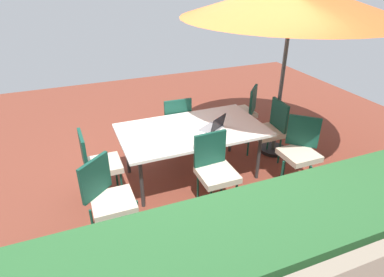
{
  "coord_description": "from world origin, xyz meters",
  "views": [
    {
      "loc": [
        1.55,
        3.83,
        2.81
      ],
      "look_at": [
        0.0,
        0.0,
        0.62
      ],
      "focal_mm": 30.79,
      "sensor_mm": 36.0,
      "label": 1
    }
  ],
  "objects_px": {
    "dining_table": "(192,132)",
    "chair_northwest": "(300,149)",
    "chair_north": "(215,168)",
    "chair_south": "(176,121)",
    "chair_west": "(269,128)",
    "laptop": "(214,126)",
    "chair_southwest": "(244,110)",
    "chair_northeast": "(108,196)",
    "chair_east": "(98,162)",
    "cup": "(160,135)"
  },
  "relations": [
    {
      "from": "chair_northeast",
      "to": "cup",
      "type": "bearing_deg",
      "value": -1.17
    },
    {
      "from": "chair_northwest",
      "to": "chair_northeast",
      "type": "relative_size",
      "value": 1.0
    },
    {
      "from": "chair_southwest",
      "to": "chair_northwest",
      "type": "xyz_separation_m",
      "value": [
        -0.03,
        1.49,
        0.0
      ]
    },
    {
      "from": "dining_table",
      "to": "chair_northwest",
      "type": "bearing_deg",
      "value": 151.33
    },
    {
      "from": "chair_northeast",
      "to": "laptop",
      "type": "relative_size",
      "value": 2.44
    },
    {
      "from": "chair_west",
      "to": "chair_northwest",
      "type": "bearing_deg",
      "value": 6.67
    },
    {
      "from": "chair_south",
      "to": "chair_east",
      "type": "bearing_deg",
      "value": 32.44
    },
    {
      "from": "chair_northwest",
      "to": "chair_northeast",
      "type": "bearing_deg",
      "value": -135.4
    },
    {
      "from": "chair_southwest",
      "to": "chair_south",
      "type": "distance_m",
      "value": 1.27
    },
    {
      "from": "chair_southwest",
      "to": "chair_northeast",
      "type": "xyz_separation_m",
      "value": [
        2.61,
        1.56,
        0.0
      ]
    },
    {
      "from": "chair_northeast",
      "to": "chair_south",
      "type": "bearing_deg",
      "value": 8.55
    },
    {
      "from": "chair_southwest",
      "to": "cup",
      "type": "relative_size",
      "value": 8.94
    },
    {
      "from": "dining_table",
      "to": "chair_northwest",
      "type": "distance_m",
      "value": 1.52
    },
    {
      "from": "chair_northwest",
      "to": "laptop",
      "type": "xyz_separation_m",
      "value": [
        1.05,
        -0.59,
        0.27
      ]
    },
    {
      "from": "chair_southwest",
      "to": "chair_northwest",
      "type": "relative_size",
      "value": 1.0
    },
    {
      "from": "chair_west",
      "to": "chair_north",
      "type": "bearing_deg",
      "value": -56.39
    },
    {
      "from": "dining_table",
      "to": "chair_north",
      "type": "relative_size",
      "value": 2.06
    },
    {
      "from": "chair_north",
      "to": "chair_west",
      "type": "bearing_deg",
      "value": 26.0
    },
    {
      "from": "chair_west",
      "to": "chair_northeast",
      "type": "xyz_separation_m",
      "value": [
        2.61,
        0.78,
        0.0
      ]
    },
    {
      "from": "chair_north",
      "to": "chair_west",
      "type": "xyz_separation_m",
      "value": [
        -1.28,
        -0.71,
        0.0
      ]
    },
    {
      "from": "chair_north",
      "to": "chair_northwest",
      "type": "relative_size",
      "value": 1.0
    },
    {
      "from": "chair_west",
      "to": "cup",
      "type": "height_order",
      "value": "chair_west"
    },
    {
      "from": "chair_west",
      "to": "chair_east",
      "type": "distance_m",
      "value": 2.62
    },
    {
      "from": "chair_north",
      "to": "laptop",
      "type": "bearing_deg",
      "value": 63.51
    },
    {
      "from": "chair_west",
      "to": "chair_southwest",
      "type": "bearing_deg",
      "value": -174.99
    },
    {
      "from": "dining_table",
      "to": "chair_southwest",
      "type": "height_order",
      "value": "chair_southwest"
    },
    {
      "from": "chair_north",
      "to": "chair_south",
      "type": "xyz_separation_m",
      "value": [
        -0.0,
        -1.49,
        0.0
      ]
    },
    {
      "from": "laptop",
      "to": "cup",
      "type": "bearing_deg",
      "value": -33.28
    },
    {
      "from": "laptop",
      "to": "chair_northeast",
      "type": "bearing_deg",
      "value": -9.4
    },
    {
      "from": "chair_south",
      "to": "chair_east",
      "type": "height_order",
      "value": "same"
    },
    {
      "from": "chair_northwest",
      "to": "cup",
      "type": "distance_m",
      "value": 1.94
    },
    {
      "from": "chair_north",
      "to": "chair_northeast",
      "type": "height_order",
      "value": "same"
    },
    {
      "from": "chair_northeast",
      "to": "chair_west",
      "type": "bearing_deg",
      "value": -24.21
    },
    {
      "from": "chair_west",
      "to": "chair_south",
      "type": "bearing_deg",
      "value": -117.05
    },
    {
      "from": "chair_northwest",
      "to": "chair_northeast",
      "type": "xyz_separation_m",
      "value": [
        2.64,
        0.07,
        0.0
      ]
    },
    {
      "from": "chair_east",
      "to": "laptop",
      "type": "height_order",
      "value": "laptop"
    },
    {
      "from": "chair_southwest",
      "to": "chair_north",
      "type": "distance_m",
      "value": 1.96
    },
    {
      "from": "chair_south",
      "to": "cup",
      "type": "height_order",
      "value": "chair_south"
    },
    {
      "from": "chair_north",
      "to": "laptop",
      "type": "xyz_separation_m",
      "value": [
        -0.25,
        -0.59,
        0.27
      ]
    },
    {
      "from": "chair_west",
      "to": "chair_northwest",
      "type": "relative_size",
      "value": 1.0
    },
    {
      "from": "dining_table",
      "to": "chair_northeast",
      "type": "xyz_separation_m",
      "value": [
        1.32,
        0.8,
        -0.18
      ]
    },
    {
      "from": "chair_north",
      "to": "cup",
      "type": "relative_size",
      "value": 8.94
    },
    {
      "from": "dining_table",
      "to": "chair_south",
      "type": "distance_m",
      "value": 0.79
    },
    {
      "from": "chair_south",
      "to": "chair_east",
      "type": "relative_size",
      "value": 1.0
    },
    {
      "from": "chair_north",
      "to": "chair_south",
      "type": "bearing_deg",
      "value": 86.8
    },
    {
      "from": "dining_table",
      "to": "chair_southwest",
      "type": "bearing_deg",
      "value": -149.22
    },
    {
      "from": "chair_west",
      "to": "chair_south",
      "type": "xyz_separation_m",
      "value": [
        1.27,
        -0.78,
        0.0
      ]
    },
    {
      "from": "dining_table",
      "to": "laptop",
      "type": "bearing_deg",
      "value": 154.04
    },
    {
      "from": "laptop",
      "to": "chair_north",
      "type": "bearing_deg",
      "value": 34.61
    },
    {
      "from": "chair_west",
      "to": "chair_northwest",
      "type": "distance_m",
      "value": 0.71
    }
  ]
}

